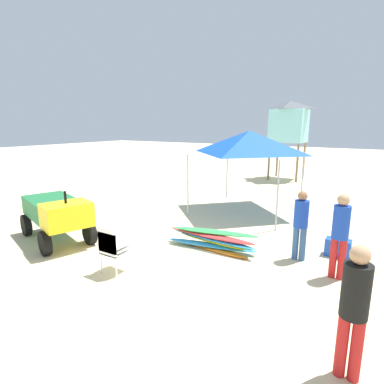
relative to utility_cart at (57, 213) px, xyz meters
name	(u,v)px	position (x,y,z in m)	size (l,w,h in m)	color
ground	(156,260)	(2.97, 0.42, -0.78)	(80.00, 80.00, 0.00)	beige
utility_cart	(57,213)	(0.00, 0.00, 0.00)	(2.79, 1.96, 1.50)	#1E6B38
stacked_plastic_chairs	(112,246)	(2.63, -0.59, -0.18)	(0.48, 0.48, 1.02)	white
surfboard_pile	(212,240)	(3.79, 1.66, -0.54)	(2.43, 0.82, 0.48)	orange
lifeguard_near_left	(354,304)	(7.12, -1.06, 0.22)	(0.32, 0.32, 1.74)	red
lifeguard_near_center	(301,221)	(5.78, 2.17, 0.15)	(0.32, 0.32, 1.63)	#33598C
lifeguard_near_right	(340,231)	(6.65, 1.66, 0.23)	(0.32, 0.32, 1.76)	red
popup_canopy	(249,142)	(3.18, 5.44, 1.69)	(3.13, 3.13, 2.87)	#B2B2B7
lifeguard_tower	(289,122)	(2.49, 13.06, 2.43)	(1.98, 1.98, 4.34)	olive
cooler_box	(338,248)	(6.53, 2.86, -0.58)	(0.56, 0.32, 0.42)	blue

